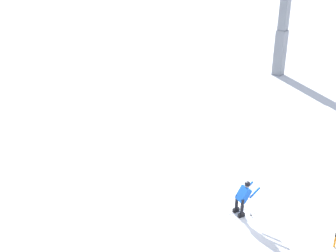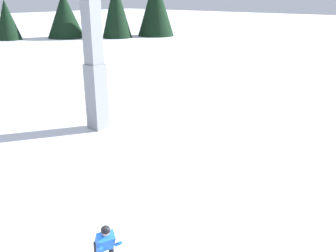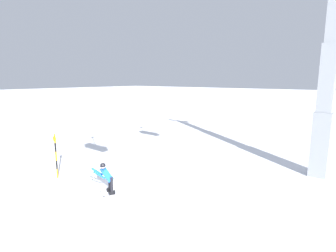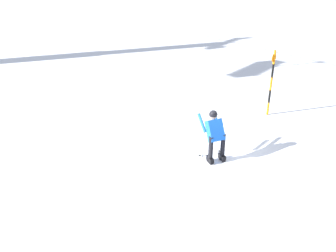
# 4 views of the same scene
# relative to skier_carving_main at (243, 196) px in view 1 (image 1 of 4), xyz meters

# --- Properties ---
(ground_plane) EXTENTS (260.00, 260.00, 0.00)m
(ground_plane) POSITION_rel_skier_carving_main_xyz_m (0.41, -0.18, -0.83)
(ground_plane) COLOR white
(skier_carving_main) EXTENTS (1.73, 1.22, 1.58)m
(skier_carving_main) POSITION_rel_skier_carving_main_xyz_m (0.00, 0.00, 0.00)
(skier_carving_main) COLOR white
(skier_carving_main) RESTS_ON ground_plane
(lift_tower_far) EXTENTS (0.71, 2.92, 10.65)m
(lift_tower_far) POSITION_rel_skier_carving_main_xyz_m (16.91, 6.84, 3.65)
(lift_tower_far) COLOR gray
(lift_tower_far) RESTS_ON ground_plane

